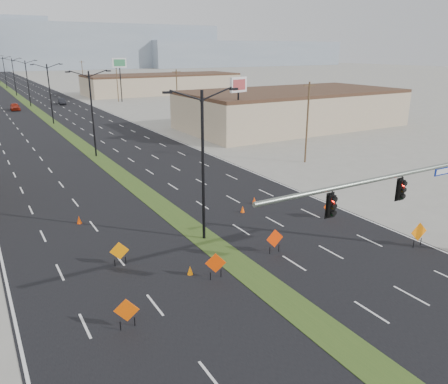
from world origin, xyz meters
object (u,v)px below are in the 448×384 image
construction_sign_1 (216,264)px  construction_sign_2 (119,252)px  streetlight_2 (50,92)px  car_mid (62,101)px  streetlight_1 (92,111)px  streetlight_4 (14,76)px  cone_3 (79,220)px  pole_sign_east_far (120,66)px  car_left (15,107)px  construction_sign_3 (275,239)px  cone_2 (254,200)px  streetlight_0 (203,162)px  construction_sign_4 (329,207)px  cone_1 (243,209)px  construction_sign_0 (127,311)px  streetlight_3 (28,82)px  construction_sign_5 (419,233)px  streetlight_5 (5,71)px  pole_sign_east_near (238,90)px  signal_mast (422,192)px  cone_0 (190,270)px

construction_sign_1 → construction_sign_2: bearing=158.4°
streetlight_2 → car_mid: size_ratio=2.37×
streetlight_1 → streetlight_4: (0.00, 84.00, 0.00)m
cone_3 → pole_sign_east_far: (27.51, 75.48, 8.20)m
streetlight_2 → car_left: (-3.80, 22.44, -4.65)m
construction_sign_3 → cone_2: size_ratio=2.72×
streetlight_0 → streetlight_2: 56.00m
cone_2 → streetlight_1: bearing=106.2°
car_left → construction_sign_4: construction_sign_4 is taller
streetlight_0 → cone_1: bearing=30.1°
construction_sign_0 → construction_sign_2: bearing=98.1°
cone_3 → streetlight_3: bearing=85.0°
streetlight_0 → streetlight_3: (0.00, 84.00, 0.00)m
construction_sign_3 → construction_sign_5: bearing=-20.4°
streetlight_1 → streetlight_2: same height
streetlight_5 → cone_1: (5.00, -137.10, -5.14)m
construction_sign_4 → construction_sign_5: bearing=-86.2°
construction_sign_2 → streetlight_2: bearing=97.1°
car_mid → pole_sign_east_near: (11.65, -59.16, 6.55)m
streetlight_2 → streetlight_5: same height
signal_mast → construction_sign_5: signal_mast is taller
streetlight_5 → cone_3: size_ratio=16.26×
signal_mast → streetlight_3: streetlight_3 is taller
streetlight_0 → cone_2: streetlight_0 is taller
streetlight_0 → construction_sign_4: streetlight_0 is taller
streetlight_1 → cone_1: size_ratio=18.17×
cone_0 → cone_2: size_ratio=0.93×
cone_0 → cone_3: 11.73m
cone_0 → cone_2: cone_2 is taller
construction_sign_0 → construction_sign_3: (10.64, 2.94, 0.04)m
streetlight_4 → car_left: bearing=-96.5°
streetlight_1 → streetlight_2: size_ratio=1.00×
car_mid → streetlight_5: bearing=102.1°
cone_3 → streetlight_2: bearing=82.1°
cone_1 → pole_sign_east_near: bearing=58.7°
signal_mast → construction_sign_2: size_ratio=10.73×
signal_mast → pole_sign_east_far: 93.43m
car_mid → construction_sign_4: construction_sign_4 is taller
streetlight_3 → car_mid: bearing=2.5°
car_mid → construction_sign_2: construction_sign_2 is taller
construction_sign_4 → pole_sign_east_far: bearing=74.2°
cone_2 → streetlight_4: bearing=93.7°
construction_sign_1 → streetlight_3: bearing=113.1°
car_left → construction_sign_1: (1.80, -83.64, 0.15)m
streetlight_5 → car_left: streetlight_5 is taller
streetlight_4 → construction_sign_4: bearing=-85.0°
streetlight_0 → construction_sign_0: bearing=-137.4°
construction_sign_4 → cone_2: bearing=110.2°
cone_1 → pole_sign_east_near: size_ratio=0.06×
streetlight_3 → cone_3: bearing=-95.0°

